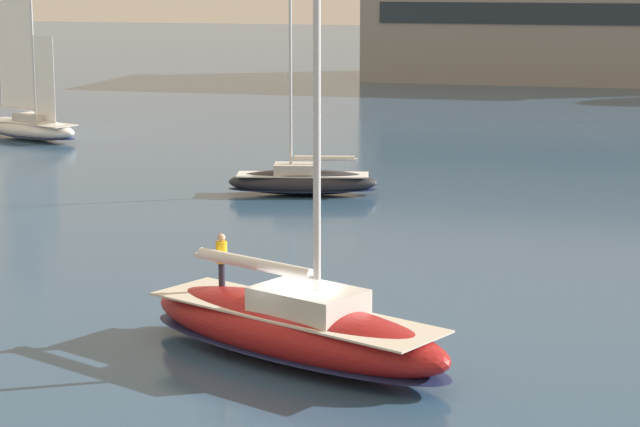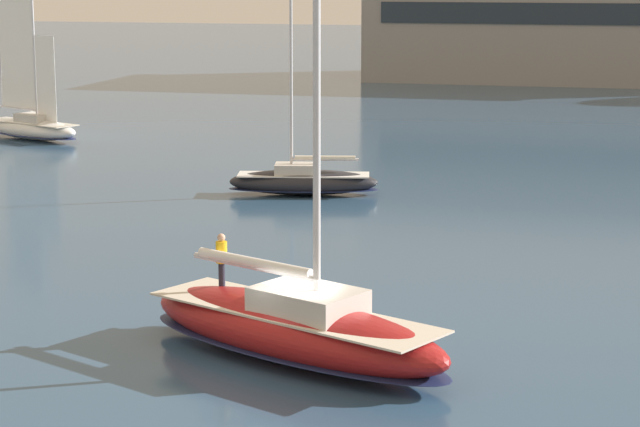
{
  "view_description": "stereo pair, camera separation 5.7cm",
  "coord_description": "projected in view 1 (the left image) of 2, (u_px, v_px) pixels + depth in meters",
  "views": [
    {
      "loc": [
        9.01,
        -32.77,
        11.0
      ],
      "look_at": [
        0.0,
        3.0,
        3.66
      ],
      "focal_mm": 70.0,
      "sensor_mm": 36.0,
      "label": 1
    },
    {
      "loc": [
        9.06,
        -32.76,
        11.0
      ],
      "look_at": [
        0.0,
        3.0,
        3.66
      ],
      "focal_mm": 70.0,
      "sensor_mm": 36.0,
      "label": 2
    }
  ],
  "objects": [
    {
      "name": "ground_plane",
      "position": [
        294.0,
        359.0,
        35.47
      ],
      "size": [
        400.0,
        400.0,
        0.0
      ],
      "primitive_type": "plane",
      "color": "#2D4C6B"
    },
    {
      "name": "waterfront_building",
      "position": [
        571.0,
        13.0,
        120.99
      ],
      "size": [
        39.75,
        16.45,
        12.89
      ],
      "color": "gray",
      "rests_on": "ground"
    },
    {
      "name": "sailboat_main",
      "position": [
        295.0,
        326.0,
        35.27
      ],
      "size": [
        10.82,
        7.14,
        14.5
      ],
      "color": "maroon",
      "rests_on": "ground"
    },
    {
      "name": "sailboat_moored_mid_channel",
      "position": [
        30.0,
        125.0,
        80.26
      ],
      "size": [
        8.43,
        5.27,
        11.25
      ],
      "color": "white",
      "rests_on": "ground"
    },
    {
      "name": "sailboat_moored_far_slip",
      "position": [
        302.0,
        181.0,
        60.89
      ],
      "size": [
        7.63,
        3.55,
        10.13
      ],
      "color": "#232328",
      "rests_on": "ground"
    }
  ]
}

